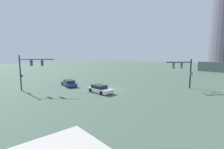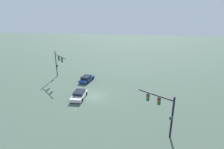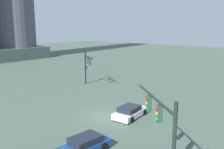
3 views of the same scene
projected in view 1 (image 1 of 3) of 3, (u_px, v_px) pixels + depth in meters
The scene contains 5 objects.
ground_plane at pixel (106, 90), 27.59m from camera, with size 198.53×198.53×0.00m, color #44584A.
traffic_signal_near_corner at pixel (184, 69), 28.04m from camera, with size 3.01×4.07×5.18m.
traffic_signal_opposite_side at pixel (29, 67), 26.34m from camera, with size 4.30×4.34×5.87m.
sedan_car_approaching at pixel (69, 83), 30.46m from camera, with size 4.54×2.31×1.21m.
sedan_car_waiting_far at pixel (100, 89), 25.30m from camera, with size 4.31×2.14×1.21m.
Camera 1 is at (20.96, -17.13, 6.03)m, focal length 25.77 mm.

